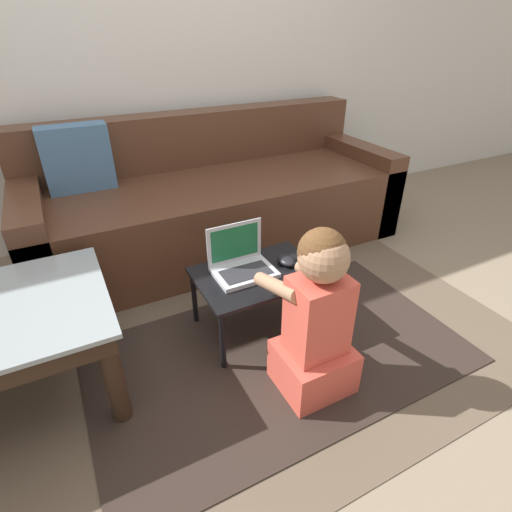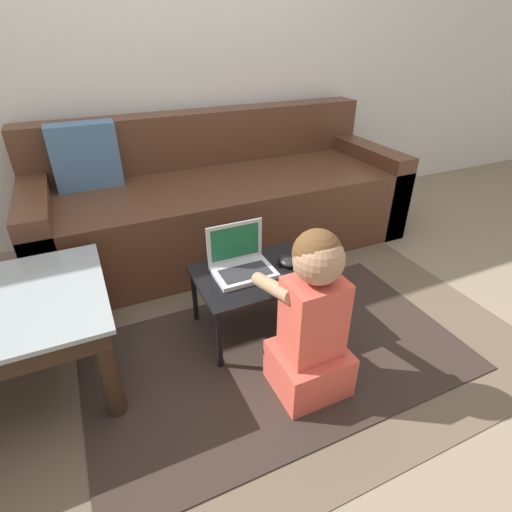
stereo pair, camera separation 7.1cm
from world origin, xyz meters
The scene contains 8 objects.
ground_plane centered at (0.00, 0.00, 0.00)m, with size 16.00×16.00×0.00m, color #7F705B.
wall_back centered at (0.00, 1.54, 1.25)m, with size 9.00×0.06×2.50m.
area_rug centered at (-0.03, -0.06, 0.00)m, with size 2.29×1.33×0.01m.
couch centered at (0.13, 1.06, 0.29)m, with size 2.29×0.88×0.83m.
laptop_desk centered at (-0.03, 0.15, 0.28)m, with size 0.56×0.40×0.32m.
laptop centered at (-0.09, 0.19, 0.35)m, with size 0.27×0.20×0.21m.
computer_mouse centered at (0.12, 0.16, 0.34)m, with size 0.07×0.11×0.04m.
person_seated centered at (0.00, -0.27, 0.34)m, with size 0.28×0.42×0.71m.
Camera 1 is at (-0.74, -1.20, 1.30)m, focal length 28.00 mm.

